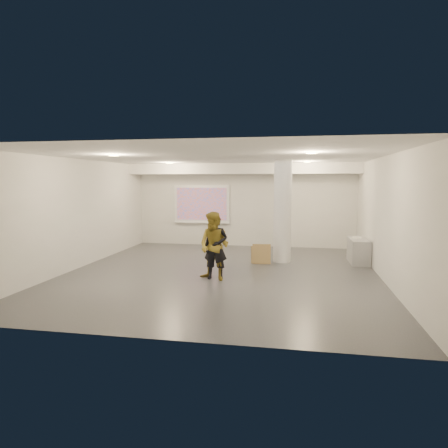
% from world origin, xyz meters
% --- Properties ---
extents(floor, '(8.00, 9.00, 0.01)m').
position_xyz_m(floor, '(0.00, 0.00, 0.00)').
color(floor, '#33363B').
rests_on(floor, ground).
extents(ceiling, '(8.00, 9.00, 0.01)m').
position_xyz_m(ceiling, '(0.00, 0.00, 3.00)').
color(ceiling, white).
rests_on(ceiling, floor).
extents(wall_back, '(8.00, 0.01, 3.00)m').
position_xyz_m(wall_back, '(0.00, 4.50, 1.50)').
color(wall_back, silver).
rests_on(wall_back, floor).
extents(wall_front, '(8.00, 0.01, 3.00)m').
position_xyz_m(wall_front, '(0.00, -4.50, 1.50)').
color(wall_front, silver).
rests_on(wall_front, floor).
extents(wall_left, '(0.01, 9.00, 3.00)m').
position_xyz_m(wall_left, '(-4.00, 0.00, 1.50)').
color(wall_left, silver).
rests_on(wall_left, floor).
extents(wall_right, '(0.01, 9.00, 3.00)m').
position_xyz_m(wall_right, '(4.00, 0.00, 1.50)').
color(wall_right, silver).
rests_on(wall_right, floor).
extents(soffit_band, '(8.00, 1.10, 0.36)m').
position_xyz_m(soffit_band, '(0.00, 3.95, 2.82)').
color(soffit_band, white).
rests_on(soffit_band, ceiling).
extents(downlight_nw, '(0.22, 0.22, 0.02)m').
position_xyz_m(downlight_nw, '(-2.20, 2.50, 2.98)').
color(downlight_nw, '#FFF895').
rests_on(downlight_nw, ceiling).
extents(downlight_ne, '(0.22, 0.22, 0.02)m').
position_xyz_m(downlight_ne, '(2.20, 2.50, 2.98)').
color(downlight_ne, '#FFF895').
rests_on(downlight_ne, ceiling).
extents(downlight_sw, '(0.22, 0.22, 0.02)m').
position_xyz_m(downlight_sw, '(-2.20, -1.50, 2.98)').
color(downlight_sw, '#FFF895').
rests_on(downlight_sw, ceiling).
extents(downlight_se, '(0.22, 0.22, 0.02)m').
position_xyz_m(downlight_se, '(2.20, -1.50, 2.98)').
color(downlight_se, '#FFF895').
rests_on(downlight_se, ceiling).
extents(column, '(0.52, 0.52, 3.00)m').
position_xyz_m(column, '(1.50, 1.80, 1.50)').
color(column, silver).
rests_on(column, floor).
extents(projection_screen, '(2.10, 0.13, 1.42)m').
position_xyz_m(projection_screen, '(-1.60, 4.45, 1.53)').
color(projection_screen, white).
rests_on(projection_screen, wall_back).
extents(credenza, '(0.53, 1.23, 0.71)m').
position_xyz_m(credenza, '(3.72, 2.01, 0.36)').
color(credenza, gray).
rests_on(credenza, floor).
extents(papers_stack, '(0.35, 0.40, 0.02)m').
position_xyz_m(papers_stack, '(3.68, 2.23, 0.72)').
color(papers_stack, silver).
rests_on(papers_stack, credenza).
extents(cardboard_back, '(0.54, 0.15, 0.58)m').
position_xyz_m(cardboard_back, '(0.93, 1.35, 0.29)').
color(cardboard_back, olive).
rests_on(cardboard_back, floor).
extents(cardboard_front, '(0.49, 0.28, 0.50)m').
position_xyz_m(cardboard_front, '(0.85, 1.47, 0.25)').
color(cardboard_front, olive).
rests_on(cardboard_front, floor).
extents(woman, '(0.59, 0.40, 1.58)m').
position_xyz_m(woman, '(-0.01, -0.65, 0.79)').
color(woman, black).
rests_on(woman, floor).
extents(man, '(0.98, 0.88, 1.66)m').
position_xyz_m(man, '(-0.03, -0.73, 0.83)').
color(man, olive).
rests_on(man, floor).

